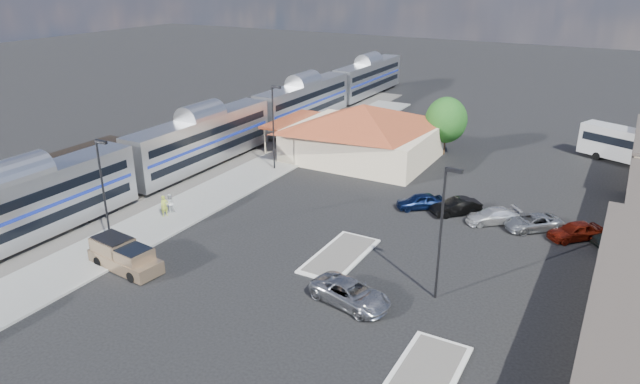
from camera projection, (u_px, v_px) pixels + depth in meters
The scene contains 23 objects.
ground at pixel (280, 255), 42.54m from camera, with size 280.00×280.00×0.00m, color black.
railbed at pixel (150, 176), 58.51m from camera, with size 16.00×100.00×0.12m, color #4C4944.
platform at pixel (206, 198), 52.81m from camera, with size 5.50×92.00×0.18m, color gray.
passenger_train at pixel (203, 142), 60.22m from camera, with size 3.00×104.00×5.55m.
freight_cars at pixel (64, 176), 52.96m from camera, with size 2.80×46.00×4.00m.
station_depot at pixel (362, 132), 62.97m from camera, with size 18.35×12.24×6.20m.
traffic_island_south at pixel (340, 255), 42.32m from camera, with size 3.30×7.50×0.21m.
traffic_island_north at pixel (423, 378), 29.67m from camera, with size 3.30×7.50×0.21m.
lamp_plat_s at pixel (104, 188), 40.63m from camera, with size 1.08×0.25×9.00m.
lamp_plat_n at pixel (274, 121), 58.52m from camera, with size 1.08×0.25×9.00m.
lamp_lot at pixel (443, 223), 35.12m from camera, with size 1.08×0.25×9.00m.
tree_depot at pixel (446, 120), 64.10m from camera, with size 4.71×4.71×6.63m.
pickup_truck at pixel (125, 257), 40.33m from camera, with size 6.05×2.77×2.02m.
suv at pixel (351, 293), 36.13m from camera, with size 2.53×5.48×1.52m, color #999BA0.
coach_bus at pixel (637, 146), 60.94m from camera, with size 11.92×6.88×3.80m.
person_a at pixel (164, 206), 48.49m from camera, with size 0.68×0.44×1.85m, color #BDD141.
person_b at pixel (170, 203), 49.26m from camera, with size 0.84×0.65×1.72m, color white.
parked_car_a at pixel (420, 201), 50.54m from camera, with size 1.68×4.17×1.42m, color #0C193F.
parked_car_b at pixel (456, 207), 49.34m from camera, with size 1.52×4.35×1.43m, color black.
parked_car_c at pixel (493, 216), 47.67m from camera, with size 1.84×4.52×1.31m, color silver.
parked_car_d at pixel (533, 222), 46.47m from camera, with size 2.17×4.71×1.31m, color gray.
parked_car_e at pixel (575, 231), 44.75m from camera, with size 1.73×4.30×1.46m, color maroon.
parked_car_f at pixel (620, 239), 43.57m from camera, with size 1.43×4.10×1.35m, color black.
Camera 1 is at (20.98, -31.62, 20.01)m, focal length 32.00 mm.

